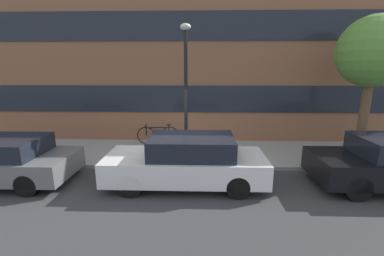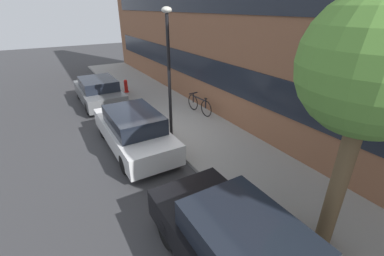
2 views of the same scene
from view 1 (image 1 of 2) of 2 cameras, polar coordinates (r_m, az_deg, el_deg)
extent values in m
plane|color=#38383A|center=(8.28, -2.66, -9.19)|extent=(56.00, 56.00, 0.00)
cube|color=gray|center=(9.64, -1.99, -5.49)|extent=(28.00, 2.96, 0.12)
cube|color=brown|center=(11.10, -1.49, 19.20)|extent=(28.00, 0.90, 8.59)
cube|color=#1E232D|center=(10.65, -1.56, 6.47)|extent=(25.76, 0.04, 1.10)
cube|color=#1E232D|center=(10.68, -1.66, 21.74)|extent=(25.76, 0.04, 1.10)
cube|color=slate|center=(9.02, -36.85, -6.55)|extent=(4.03, 1.75, 0.59)
cube|color=black|center=(8.78, -36.51, -3.35)|extent=(2.09, 1.54, 0.47)
cylinder|color=black|center=(7.78, -32.87, -10.66)|extent=(0.58, 0.18, 0.58)
cylinder|color=black|center=(9.01, -27.29, -6.85)|extent=(0.58, 0.18, 0.58)
cube|color=silver|center=(7.09, -1.47, -8.47)|extent=(4.30, 1.66, 0.64)
cube|color=black|center=(6.88, -0.06, -4.01)|extent=(2.24, 1.46, 0.52)
cylinder|color=black|center=(6.72, -13.52, -12.41)|extent=(0.59, 0.18, 0.59)
cylinder|color=black|center=(8.04, -10.77, -7.87)|extent=(0.59, 0.18, 0.59)
cylinder|color=black|center=(6.57, 10.16, -12.88)|extent=(0.59, 0.18, 0.59)
cylinder|color=black|center=(7.91, 8.63, -8.14)|extent=(0.59, 0.18, 0.59)
cylinder|color=black|center=(7.53, 32.98, -11.23)|extent=(0.63, 0.18, 0.63)
cylinder|color=black|center=(8.75, 27.93, -7.30)|extent=(0.63, 0.18, 0.63)
cylinder|color=red|center=(10.79, -34.61, -5.42)|extent=(0.27, 0.27, 0.04)
cylinder|color=red|center=(10.72, -34.81, -3.99)|extent=(0.19, 0.19, 0.52)
sphere|color=red|center=(10.64, -35.03, -2.43)|extent=(0.20, 0.20, 0.20)
cylinder|color=red|center=(10.80, -35.56, -3.68)|extent=(0.15, 0.07, 0.07)
cylinder|color=red|center=(10.61, -34.12, -3.76)|extent=(0.15, 0.07, 0.07)
torus|color=black|center=(10.57, -10.20, -1.63)|extent=(0.72, 0.10, 0.71)
torus|color=black|center=(10.49, -4.90, -1.58)|extent=(0.72, 0.10, 0.71)
cylinder|color=black|center=(10.44, -7.61, 0.09)|extent=(0.93, 0.13, 0.06)
cylinder|color=black|center=(10.44, -5.19, -0.51)|extent=(0.06, 0.06, 0.40)
cylinder|color=black|center=(10.52, -10.14, -0.57)|extent=(0.06, 0.06, 0.40)
ellipsoid|color=black|center=(10.39, -5.21, 0.73)|extent=(0.21, 0.10, 0.05)
cylinder|color=black|center=(10.47, -10.19, 0.67)|extent=(0.08, 0.44, 0.05)
cylinder|color=brown|center=(10.23, 33.82, 2.14)|extent=(0.30, 0.30, 2.93)
sphere|color=#568C38|center=(10.12, 35.38, 13.72)|extent=(2.22, 2.22, 2.22)
cylinder|color=black|center=(8.09, -1.37, 6.26)|extent=(0.11, 0.11, 4.11)
ellipsoid|color=silver|center=(8.10, -1.46, 21.58)|extent=(0.32, 0.32, 0.20)
camera|label=2|loc=(8.59, 63.60, 14.61)|focal=24.00mm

